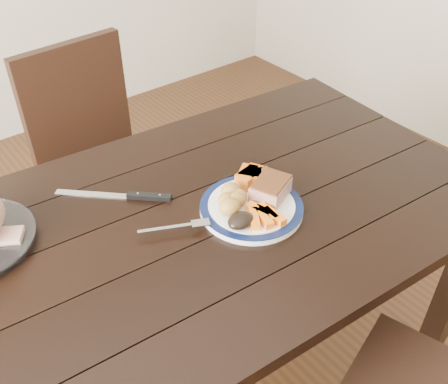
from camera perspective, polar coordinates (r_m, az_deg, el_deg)
ground at (r=1.87m, az=-2.46°, el=-20.37°), size 4.00×4.00×0.00m
dining_table at (r=1.35m, az=-3.20°, el=-5.67°), size 1.67×1.04×0.75m
chair_far at (r=1.98m, az=-14.02°, el=4.23°), size 0.46×0.47×0.93m
dinner_plate at (r=1.30m, az=3.15°, el=-1.82°), size 0.27×0.27×0.02m
plate_rim at (r=1.29m, az=3.16°, el=-1.53°), size 0.27×0.27×0.02m
pork_slice at (r=1.31m, az=5.32°, el=0.29°), size 0.12×0.11×0.04m
roasted_potatoes at (r=1.27m, az=0.91°, el=-0.81°), size 0.10×0.10×0.05m
carrot_batons at (r=1.25m, az=4.57°, el=-2.67°), size 0.08×0.11×0.02m
pumpkin_wedges at (r=1.35m, az=3.24°, el=1.74°), size 0.10×0.09×0.04m
dark_mushroom at (r=1.22m, az=1.92°, el=-3.27°), size 0.07×0.05×0.03m
fork at (r=1.23m, az=-5.09°, el=-3.95°), size 0.17×0.09×0.00m
cut_slice at (r=1.30m, az=-23.51°, el=-4.68°), size 0.09×0.08×0.02m
carving_knife at (r=1.36m, az=-10.17°, el=-0.44°), size 0.24×0.24×0.01m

